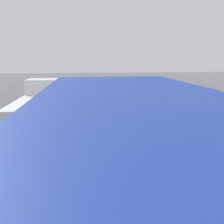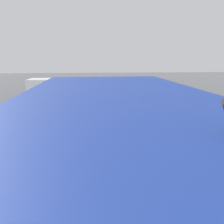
{
  "view_description": "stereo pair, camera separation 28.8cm",
  "coord_description": "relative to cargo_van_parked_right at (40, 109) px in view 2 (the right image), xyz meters",
  "views": [
    {
      "loc": [
        1.24,
        12.01,
        3.81
      ],
      "look_at": [
        0.02,
        1.22,
        1.05
      ],
      "focal_mm": 34.23,
      "sensor_mm": 36.0,
      "label": 1
    },
    {
      "loc": [
        0.95,
        12.03,
        3.81
      ],
      "look_at": [
        0.02,
        1.22,
        1.05
      ],
      "focal_mm": 34.23,
      "sensor_mm": 36.0,
      "label": 2
    }
  ],
  "objects": [
    {
      "name": "pedestrian_pink_side",
      "position": [
        -4.24,
        1.34,
        0.39
      ],
      "size": [
        1.04,
        1.04,
        2.15
      ],
      "color": "black",
      "rests_on": "ground"
    },
    {
      "name": "shopping_cart_vendor",
      "position": [
        -4.26,
        0.11,
        -0.61
      ],
      "size": [
        0.79,
        0.96,
        1.04
      ],
      "color": "red",
      "rests_on": "ground"
    },
    {
      "name": "hand_dolly_boxes",
      "position": [
        -3.11,
        -0.39,
        -0.53
      ],
      "size": [
        0.73,
        0.84,
        1.32
      ],
      "color": "#515156",
      "rests_on": "ground"
    },
    {
      "name": "box_truck_background",
      "position": [
        -3.19,
        8.84,
        0.76
      ],
      "size": [
        2.76,
        8.27,
        3.38
      ],
      "color": "navy",
      "rests_on": "ground"
    },
    {
      "name": "ground_plane",
      "position": [
        -3.85,
        -0.66,
        -1.18
      ],
      "size": [
        90.0,
        90.0,
        0.0
      ],
      "primitive_type": "plane",
      "color": "#4C4C51"
    },
    {
      "name": "slush_patch_far_side",
      "position": [
        -3.68,
        -3.11,
        -1.18
      ],
      "size": [
        2.49,
        2.49,
        0.01
      ],
      "primitive_type": "cylinder",
      "color": "#999BA0",
      "rests_on": "ground"
    },
    {
      "name": "slush_patch_mid_street",
      "position": [
        -6.13,
        4.79,
        -1.18
      ],
      "size": [
        2.33,
        2.33,
        0.01
      ],
      "primitive_type": "cylinder",
      "color": "#999BA0",
      "rests_on": "ground"
    },
    {
      "name": "cargo_van_parked_right",
      "position": [
        0.0,
        0.0,
        0.0
      ],
      "size": [
        2.23,
        5.35,
        2.6
      ],
      "color": "white",
      "rests_on": "ground"
    },
    {
      "name": "slush_patch_near_cluster",
      "position": [
        0.48,
        0.45,
        -1.18
      ],
      "size": [
        2.44,
        2.44,
        0.01
      ],
      "primitive_type": "cylinder",
      "color": "#999BA0",
      "rests_on": "ground"
    },
    {
      "name": "pedestrian_black_side",
      "position": [
        -5.03,
        -0.38,
        0.41
      ],
      "size": [
        1.04,
        1.04,
        2.15
      ],
      "color": "black",
      "rests_on": "ground"
    }
  ]
}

